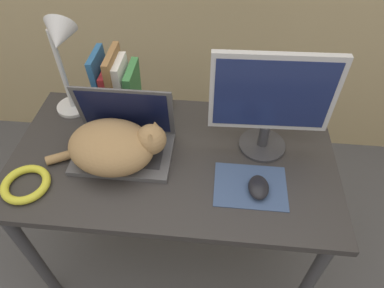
% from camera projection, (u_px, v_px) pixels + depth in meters
% --- Properties ---
extents(desk, '(1.15, 0.63, 0.71)m').
position_uv_depth(desk, '(174.00, 171.00, 1.28)').
color(desk, '#2D2B2B').
rests_on(desk, ground_plane).
extents(laptop, '(0.34, 0.23, 0.24)m').
position_uv_depth(laptop, '(124.00, 141.00, 1.21)').
color(laptop, '#4C4C51').
rests_on(laptop, desk).
extents(cat, '(0.42, 0.26, 0.16)m').
position_uv_depth(cat, '(115.00, 146.00, 1.14)').
color(cat, '#99754C').
rests_on(cat, desk).
extents(external_monitor, '(0.40, 0.17, 0.38)m').
position_uv_depth(external_monitor, '(271.00, 101.00, 1.10)').
color(external_monitor, '#333338').
rests_on(external_monitor, desk).
extents(mousepad, '(0.24, 0.18, 0.00)m').
position_uv_depth(mousepad, '(250.00, 186.00, 1.12)').
color(mousepad, '#384C75').
rests_on(mousepad, desk).
extents(computer_mouse, '(0.07, 0.10, 0.03)m').
position_uv_depth(computer_mouse, '(259.00, 187.00, 1.10)').
color(computer_mouse, black).
rests_on(computer_mouse, mousepad).
extents(book_row, '(0.15, 0.17, 0.26)m').
position_uv_depth(book_row, '(117.00, 86.00, 1.31)').
color(book_row, '#285B93').
rests_on(book_row, desk).
extents(desk_lamp, '(0.17, 0.17, 0.41)m').
position_uv_depth(desk_lamp, '(62.00, 53.00, 1.18)').
color(desk_lamp, silver).
rests_on(desk_lamp, desk).
extents(cable_coil, '(0.16, 0.16, 0.03)m').
position_uv_depth(cable_coil, '(26.00, 184.00, 1.11)').
color(cable_coil, gold).
rests_on(cable_coil, desk).
extents(webcam, '(0.04, 0.04, 0.07)m').
position_uv_depth(webcam, '(167.00, 98.00, 1.38)').
color(webcam, '#232328').
rests_on(webcam, desk).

